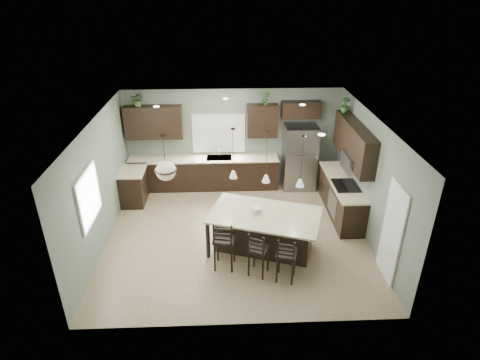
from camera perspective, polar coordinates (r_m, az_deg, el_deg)
name	(u,v)px	position (r m, az deg, el deg)	size (l,w,h in m)	color
ground	(237,235)	(9.59, -0.50, -7.77)	(6.00, 6.00, 0.00)	#9E8466
pantry_door	(392,233)	(8.38, 20.81, -7.06)	(0.04, 0.82, 2.04)	white
window_back	(219,133)	(11.32, -3.05, 6.65)	(1.35, 0.02, 1.00)	white
window_left	(88,197)	(8.54, -20.80, -2.22)	(0.02, 1.10, 1.00)	white
left_return_cabs	(134,187)	(11.09, -14.90, -0.94)	(0.60, 0.90, 0.90)	black
left_return_countertop	(132,171)	(10.88, -15.09, 1.26)	(0.66, 0.96, 0.04)	beige
back_lower_cabs	(204,173)	(11.50, -5.16, 0.96)	(4.20, 0.60, 0.90)	black
back_countertop	(203,159)	(11.29, -5.26, 3.06)	(4.20, 0.66, 0.04)	beige
sink_inset	(219,158)	(11.27, -2.98, 3.18)	(0.70, 0.45, 0.01)	gray
faucet	(219,153)	(11.18, -3.00, 3.79)	(0.02, 0.02, 0.28)	silver
back_upper_left	(154,122)	(11.20, -12.17, 8.03)	(1.55, 0.34, 0.90)	black
back_upper_right	(262,121)	(11.09, 3.18, 8.40)	(0.85, 0.34, 0.90)	black
fridge_header	(301,110)	(11.15, 8.68, 9.85)	(1.05, 0.34, 0.45)	black
right_lower_cabs	(341,198)	(10.51, 14.21, -2.46)	(0.60, 2.35, 0.90)	black
right_countertop	(343,181)	(10.29, 14.39, -0.18)	(0.66, 2.35, 0.04)	beige
cooktop	(346,185)	(10.05, 14.82, -0.76)	(0.58, 0.75, 0.02)	black
wall_oven_front	(332,203)	(10.20, 12.96, -3.26)	(0.01, 0.72, 0.60)	gray
right_upper_cabs	(354,143)	(9.93, 15.89, 5.15)	(0.34, 2.35, 0.90)	black
microwave	(353,163)	(9.82, 15.78, 2.38)	(0.40, 0.75, 0.40)	gray
refrigerator	(299,157)	(11.44, 8.45, 3.23)	(0.90, 0.74, 1.85)	gray
kitchen_island	(264,232)	(8.87, 3.47, -7.42)	(2.33, 1.32, 0.92)	black
serving_dish	(256,210)	(8.62, 2.26, -4.29)	(0.24, 0.24, 0.14)	silver
bar_stool_left	(224,244)	(8.31, -2.24, -9.03)	(0.43, 0.43, 1.17)	black
bar_stool_center	(259,253)	(8.18, 2.67, -10.30)	(0.38, 0.38, 1.03)	black
bar_stool_right	(286,258)	(8.07, 6.59, -10.98)	(0.39, 0.39, 1.04)	black
pendant_left	(233,154)	(8.17, -0.99, 3.78)	(0.17, 0.17, 1.10)	white
pendant_center	(267,157)	(8.00, 3.81, 3.22)	(0.17, 0.17, 1.10)	white
pendant_right	(302,161)	(7.90, 8.77, 2.62)	(0.17, 0.17, 1.10)	white
chandelier	(165,158)	(7.91, -10.68, 3.09)	(0.44, 0.44, 0.95)	beige
plant_back_left	(138,99)	(11.06, -14.30, 11.08)	(0.36, 0.31, 0.40)	#375424
plant_back_right	(266,98)	(10.89, 3.73, 11.55)	(0.21, 0.17, 0.38)	#2C5726
plant_right_wall	(345,105)	(10.55, 14.72, 10.27)	(0.22, 0.22, 0.39)	#2C5A27
room_shell	(236,170)	(8.74, -0.55, 1.43)	(6.00, 6.00, 6.00)	slate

